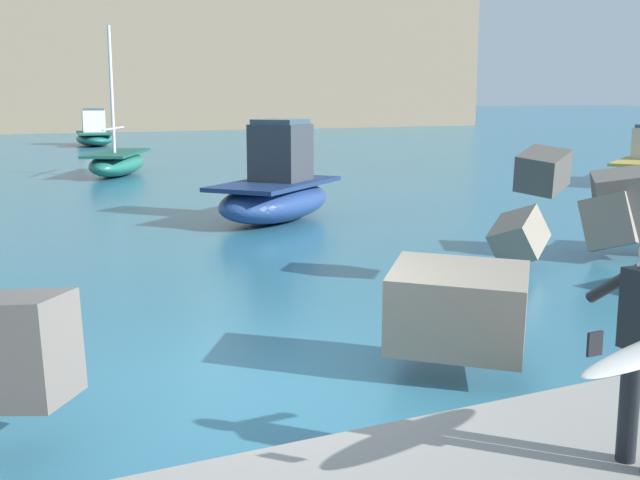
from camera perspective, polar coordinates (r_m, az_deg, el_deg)
ground_plane at (r=8.32m, az=-3.55°, el=-10.53°), size 400.00×400.00×0.00m
breakwater_jetty at (r=9.06m, az=-2.35°, el=-1.74°), size 30.14×5.82×2.58m
boat_near_left at (r=50.66m, az=-15.98°, el=7.35°), size 2.80×5.32×2.24m
boat_near_right at (r=19.02m, az=-3.18°, el=3.63°), size 4.38×4.09×2.43m
boat_far_left at (r=31.10m, az=-14.44°, el=5.47°), size 3.67×5.11×5.52m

